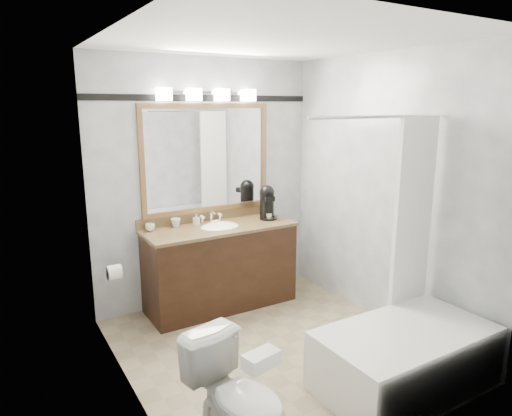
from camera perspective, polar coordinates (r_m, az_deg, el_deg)
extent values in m
cube|color=gray|center=(4.08, 2.37, -17.24)|extent=(2.40, 2.60, 0.01)
cube|color=white|center=(3.56, 2.76, 20.36)|extent=(2.40, 2.60, 0.01)
cube|color=silver|center=(4.74, -6.20, 3.18)|extent=(2.40, 0.01, 2.50)
cube|color=silver|center=(2.67, 18.26, -4.99)|extent=(2.40, 0.01, 2.50)
cube|color=silver|center=(3.14, -16.17, -2.23)|extent=(0.01, 2.60, 2.50)
cube|color=silver|center=(4.39, 15.80, 1.99)|extent=(0.01, 2.60, 2.50)
cube|color=black|center=(4.70, -4.45, -7.47)|extent=(1.50, 0.55, 0.82)
cube|color=#997848|center=(4.57, -4.54, -2.47)|extent=(1.53, 0.58, 0.03)
cube|color=#997848|center=(4.79, -5.99, -0.98)|extent=(1.53, 0.03, 0.10)
ellipsoid|color=white|center=(4.58, -4.54, -2.65)|extent=(0.44, 0.34, 0.14)
cube|color=olive|center=(4.65, -6.30, 12.59)|extent=(1.40, 0.04, 0.05)
cube|color=olive|center=(4.77, -5.99, -0.12)|extent=(1.40, 0.04, 0.05)
cube|color=olive|center=(4.44, -14.09, 5.49)|extent=(0.05, 0.04, 1.00)
cube|color=olive|center=(5.00, 0.93, 6.64)|extent=(0.05, 0.04, 1.00)
cube|color=white|center=(4.69, -6.16, 6.16)|extent=(1.30, 0.01, 1.00)
cube|color=silver|center=(4.64, -6.28, 14.13)|extent=(0.90, 0.05, 0.03)
cube|color=white|center=(4.43, -11.44, 13.77)|extent=(0.12, 0.12, 0.12)
cube|color=white|center=(4.54, -7.77, 13.87)|extent=(0.12, 0.12, 0.12)
cube|color=white|center=(4.66, -4.29, 13.92)|extent=(0.12, 0.12, 0.12)
cube|color=white|center=(4.81, -1.00, 13.92)|extent=(0.12, 0.12, 0.12)
cube|color=black|center=(4.67, -6.39, 13.51)|extent=(2.40, 0.01, 0.06)
cube|color=white|center=(3.68, 18.07, -17.38)|extent=(1.30, 0.72, 0.45)
cylinder|color=silver|center=(3.46, 15.26, 10.94)|extent=(1.30, 0.02, 0.02)
cube|color=white|center=(3.86, 19.03, -0.80)|extent=(0.40, 0.04, 1.55)
cylinder|color=white|center=(3.93, -17.31, -7.67)|extent=(0.11, 0.12, 0.12)
imported|color=white|center=(2.90, -2.23, -22.73)|extent=(0.53, 0.75, 0.70)
cube|color=white|center=(2.50, 0.68, -18.43)|extent=(0.21, 0.14, 0.08)
cylinder|color=black|center=(4.83, 1.56, -1.28)|extent=(0.18, 0.18, 0.02)
cylinder|color=black|center=(4.86, 1.36, 0.41)|extent=(0.15, 0.15, 0.27)
sphere|color=black|center=(4.83, 1.37, 1.94)|extent=(0.16, 0.16, 0.16)
cube|color=black|center=(4.77, 1.64, 1.22)|extent=(0.13, 0.13, 0.05)
cylinder|color=silver|center=(4.81, 1.63, -0.99)|extent=(0.06, 0.06, 0.06)
imported|color=white|center=(4.50, -13.12, -2.37)|extent=(0.10, 0.10, 0.07)
imported|color=white|center=(4.59, -10.00, -1.83)|extent=(0.11, 0.11, 0.09)
imported|color=white|center=(4.63, -7.48, -1.43)|extent=(0.06, 0.06, 0.11)
cube|color=beige|center=(4.67, -5.13, -1.78)|extent=(0.10, 0.07, 0.03)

